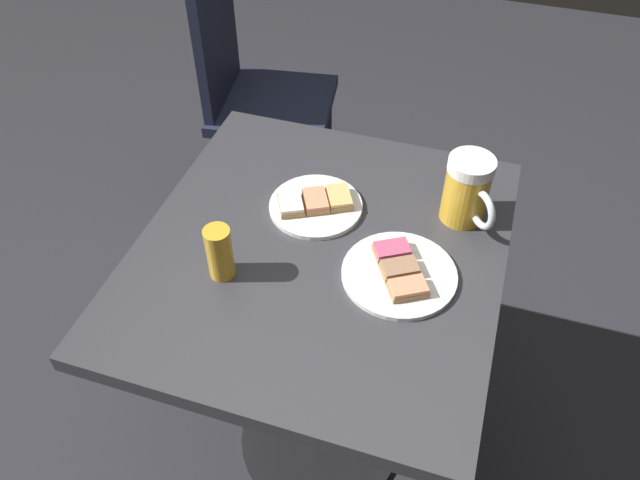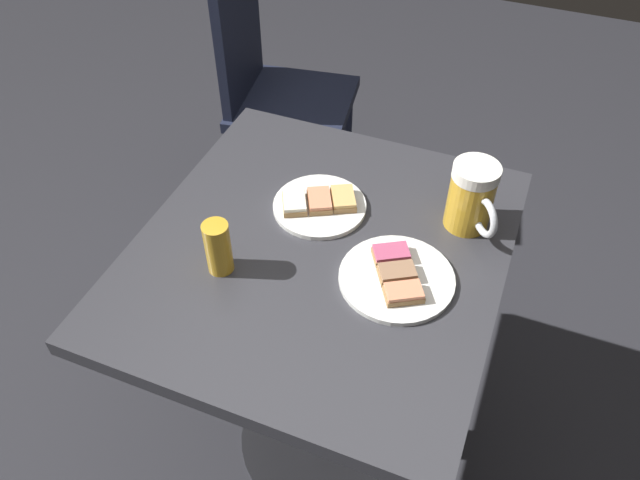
# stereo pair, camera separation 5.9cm
# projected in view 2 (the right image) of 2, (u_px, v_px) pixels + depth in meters

# --- Properties ---
(ground_plane) EXTENTS (6.00, 6.00, 0.00)m
(ground_plane) POSITION_uv_depth(u_px,v_px,m) (320.00, 437.00, 1.76)
(ground_plane) COLOR #28282D
(cafe_table) EXTENTS (0.76, 0.70, 0.77)m
(cafe_table) POSITION_uv_depth(u_px,v_px,m) (320.00, 304.00, 1.34)
(cafe_table) COLOR black
(cafe_table) RESTS_ON ground_plane
(plate_near) EXTENTS (0.19, 0.19, 0.03)m
(plate_near) POSITION_uv_depth(u_px,v_px,m) (320.00, 204.00, 1.28)
(plate_near) COLOR white
(plate_near) RESTS_ON cafe_table
(plate_far) EXTENTS (0.21, 0.21, 0.03)m
(plate_far) POSITION_uv_depth(u_px,v_px,m) (397.00, 277.00, 1.15)
(plate_far) COLOR white
(plate_far) RESTS_ON cafe_table
(beer_mug) EXTENTS (0.12, 0.11, 0.14)m
(beer_mug) POSITION_uv_depth(u_px,v_px,m) (472.00, 197.00, 1.21)
(beer_mug) COLOR gold
(beer_mug) RESTS_ON cafe_table
(beer_glass_small) EXTENTS (0.05, 0.05, 0.11)m
(beer_glass_small) POSITION_uv_depth(u_px,v_px,m) (218.00, 247.00, 1.13)
(beer_glass_small) COLOR gold
(beer_glass_small) RESTS_ON cafe_table
(cafe_chair) EXTENTS (0.43, 0.43, 0.95)m
(cafe_chair) POSITION_uv_depth(u_px,v_px,m) (272.00, 83.00, 2.04)
(cafe_chair) COLOR #1E2338
(cafe_chair) RESTS_ON ground_plane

